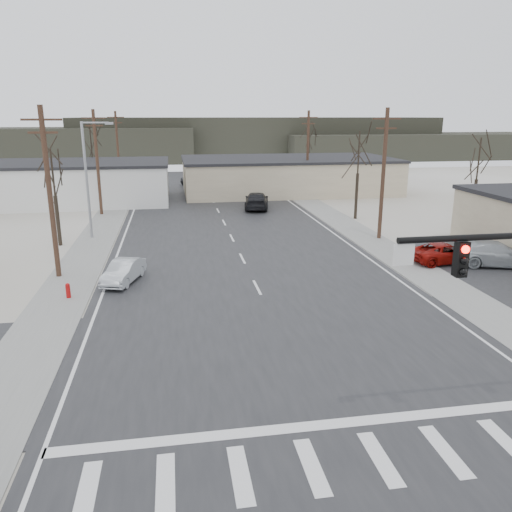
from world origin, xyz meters
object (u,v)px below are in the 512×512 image
(fire_hydrant, at_px, (68,291))
(sedan_crossing, at_px, (124,271))
(car_far_b, at_px, (191,181))
(car_parked_silver, at_px, (495,254))
(car_parked_red, at_px, (445,253))
(car_far_a, at_px, (257,201))

(fire_hydrant, distance_m, sedan_crossing, 3.51)
(car_far_b, relative_size, car_parked_silver, 0.74)
(car_parked_silver, bearing_deg, fire_hydrant, 110.01)
(sedan_crossing, distance_m, car_parked_silver, 23.39)
(fire_hydrant, height_order, car_far_b, car_far_b)
(sedan_crossing, bearing_deg, car_parked_silver, 16.17)
(sedan_crossing, xyz_separation_m, car_parked_red, (20.58, 0.67, -0.00))
(car_far_b, bearing_deg, fire_hydrant, -125.72)
(sedan_crossing, bearing_deg, fire_hydrant, -122.88)
(car_far_a, xyz_separation_m, car_parked_red, (9.00, -21.55, -0.21))
(car_far_b, distance_m, car_parked_red, 42.95)
(sedan_crossing, relative_size, car_parked_silver, 0.72)
(car_far_a, bearing_deg, sedan_crossing, 73.07)
(fire_hydrant, bearing_deg, sedan_crossing, 39.59)
(sedan_crossing, height_order, car_parked_silver, car_parked_silver)
(sedan_crossing, height_order, car_far_a, car_far_a)
(sedan_crossing, xyz_separation_m, car_far_b, (5.57, 40.91, 0.04))
(fire_hydrant, bearing_deg, car_parked_red, 7.11)
(fire_hydrant, height_order, car_parked_silver, car_parked_silver)
(car_parked_red, bearing_deg, car_far_a, 16.15)
(car_parked_red, distance_m, car_parked_silver, 3.06)
(fire_hydrant, bearing_deg, car_far_a, 59.70)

